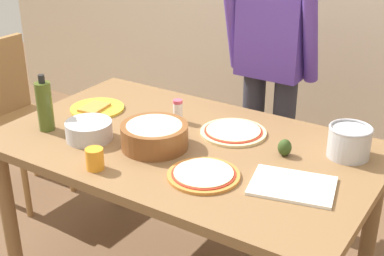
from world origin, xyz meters
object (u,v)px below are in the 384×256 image
object	(u,v)px
pizza_raw_on_board	(233,132)
steel_pot	(349,141)
plate_with_slice	(97,108)
avocado	(285,147)
popcorn_bowl	(154,133)
cutting_board_white	(292,186)
dining_table	(186,162)
chair_wooden_left	(15,111)
cup_orange	(95,159)
mixing_bowl_steel	(89,130)
salt_shaker	(178,111)
person_cook	(272,58)
pizza_cooked_on_tray	(204,174)
olive_oil_bottle	(45,106)

from	to	relation	value
pizza_raw_on_board	steel_pot	size ratio (longest dim) A/B	1.68
plate_with_slice	avocado	xyz separation A→B (m)	(0.96, 0.05, 0.03)
popcorn_bowl	cutting_board_white	world-z (taller)	popcorn_bowl
plate_with_slice	popcorn_bowl	world-z (taller)	popcorn_bowl
dining_table	pizza_raw_on_board	xyz separation A→B (m)	(0.13, 0.19, 0.10)
chair_wooden_left	pizza_raw_on_board	bearing A→B (deg)	0.14
plate_with_slice	cup_orange	xyz separation A→B (m)	(0.39, -0.45, 0.03)
dining_table	cup_orange	size ratio (longest dim) A/B	18.82
plate_with_slice	mixing_bowl_steel	xyz separation A→B (m)	(0.19, -0.26, 0.03)
salt_shaker	person_cook	bearing A→B (deg)	72.14
pizza_cooked_on_tray	avocado	xyz separation A→B (m)	(0.18, 0.32, 0.03)
chair_wooden_left	pizza_cooked_on_tray	distance (m)	1.60
chair_wooden_left	steel_pot	distance (m)	1.96
popcorn_bowl	cup_orange	bearing A→B (deg)	-106.66
olive_oil_bottle	cup_orange	distance (m)	0.46
dining_table	popcorn_bowl	world-z (taller)	popcorn_bowl
person_cook	popcorn_bowl	xyz separation A→B (m)	(-0.12, -0.86, -0.12)
pizza_raw_on_board	mixing_bowl_steel	xyz separation A→B (m)	(-0.50, -0.38, 0.03)
popcorn_bowl	salt_shaker	size ratio (longest dim) A/B	2.64
chair_wooden_left	plate_with_slice	size ratio (longest dim) A/B	3.65
person_cook	chair_wooden_left	bearing A→B (deg)	-157.19
salt_shaker	pizza_raw_on_board	bearing A→B (deg)	3.90
pizza_raw_on_board	salt_shaker	distance (m)	0.28
chair_wooden_left	pizza_cooked_on_tray	world-z (taller)	chair_wooden_left
chair_wooden_left	cup_orange	world-z (taller)	chair_wooden_left
plate_with_slice	salt_shaker	xyz separation A→B (m)	(0.41, 0.10, 0.04)
olive_oil_bottle	salt_shaker	xyz separation A→B (m)	(0.44, 0.39, -0.06)
dining_table	steel_pot	size ratio (longest dim) A/B	9.22
chair_wooden_left	cup_orange	bearing A→B (deg)	-25.97
popcorn_bowl	steel_pot	bearing A→B (deg)	26.45
dining_table	plate_with_slice	world-z (taller)	plate_with_slice
mixing_bowl_steel	salt_shaker	xyz separation A→B (m)	(0.22, 0.36, 0.01)
salt_shaker	cutting_board_white	size ratio (longest dim) A/B	0.35
popcorn_bowl	olive_oil_bottle	xyz separation A→B (m)	(-0.51, -0.12, 0.05)
popcorn_bowl	cutting_board_white	size ratio (longest dim) A/B	0.93
steel_pot	pizza_cooked_on_tray	bearing A→B (deg)	-131.55
cup_orange	pizza_raw_on_board	bearing A→B (deg)	62.27
person_cook	popcorn_bowl	world-z (taller)	person_cook
cup_orange	avocado	xyz separation A→B (m)	(0.57, 0.49, -0.01)
cup_orange	avocado	bearing A→B (deg)	41.04
cup_orange	salt_shaker	bearing A→B (deg)	88.22
salt_shaker	avocado	xyz separation A→B (m)	(0.55, -0.05, -0.02)
pizza_raw_on_board	cup_orange	xyz separation A→B (m)	(-0.30, -0.56, 0.03)
dining_table	salt_shaker	bearing A→B (deg)	132.05
mixing_bowl_steel	pizza_raw_on_board	bearing A→B (deg)	37.35
dining_table	person_cook	xyz separation A→B (m)	(0.04, 0.76, 0.27)
chair_wooden_left	salt_shaker	world-z (taller)	chair_wooden_left
pizza_cooked_on_tray	olive_oil_bottle	distance (m)	0.82
chair_wooden_left	avocado	world-z (taller)	chair_wooden_left
olive_oil_bottle	cutting_board_white	distance (m)	1.13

